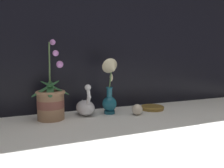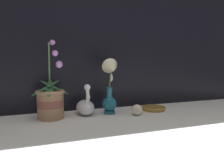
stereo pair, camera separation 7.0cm
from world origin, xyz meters
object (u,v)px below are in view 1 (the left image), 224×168
Objects in this scene: orchid_potted_plant at (51,101)px; glass_sphere at (137,109)px; swan_figurine at (85,106)px; amber_dish at (152,107)px; blue_vase at (111,88)px.

glass_sphere is at bearing -11.27° from orchid_potted_plant.
orchid_potted_plant is 6.72× the size of glass_sphere.
amber_dish is (0.42, -0.03, -0.04)m from swan_figurine.
swan_figurine is at bearing 163.52° from blue_vase.
orchid_potted_plant is 0.19m from swan_figurine.
orchid_potted_plant reaches higher than glass_sphere.
amber_dish is (0.15, 0.08, -0.02)m from glass_sphere.
swan_figurine is 1.22× the size of amber_dish.
swan_figurine is at bearing 157.71° from glass_sphere.
blue_vase is 2.16× the size of amber_dish.
glass_sphere is at bearing -152.38° from amber_dish.
swan_figurine reaches higher than amber_dish.
orchid_potted_plant reaches higher than amber_dish.
glass_sphere is at bearing -22.29° from swan_figurine.
amber_dish is at bearing -4.34° from swan_figurine.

